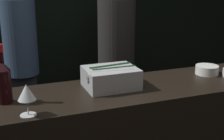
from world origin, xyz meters
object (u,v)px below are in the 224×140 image
at_px(person_blond_tee, 117,43).
at_px(person_grey_polo, 116,59).
at_px(red_wine_bottle_tall, 3,81).
at_px(ice_bin_with_bottles, 111,76).
at_px(person_in_hoodie, 21,56).
at_px(bowl_white, 207,70).
at_px(wine_glass, 27,93).

height_order(person_blond_tee, person_grey_polo, person_blond_tee).
xyz_separation_m(red_wine_bottle_tall, person_grey_polo, (1.03, 0.94, -0.20)).
distance_m(ice_bin_with_bottles, person_in_hoodie, 1.44).
bearing_deg(ice_bin_with_bottles, bowl_white, 1.49).
height_order(ice_bin_with_bottles, bowl_white, ice_bin_with_bottles).
bearing_deg(wine_glass, red_wine_bottle_tall, 114.16).
height_order(ice_bin_with_bottles, person_blond_tee, person_blond_tee).
distance_m(red_wine_bottle_tall, person_in_hoodie, 1.42).
height_order(wine_glass, person_blond_tee, person_blond_tee).
bearing_deg(person_grey_polo, wine_glass, 52.86).
xyz_separation_m(ice_bin_with_bottles, wine_glass, (-0.54, -0.25, 0.05)).
relative_size(wine_glass, person_blond_tee, 0.09).
bearing_deg(ice_bin_with_bottles, person_in_hoodie, 107.29).
height_order(bowl_white, red_wine_bottle_tall, red_wine_bottle_tall).
height_order(ice_bin_with_bottles, wine_glass, wine_glass).
height_order(bowl_white, person_in_hoodie, person_in_hoodie).
bearing_deg(wine_glass, person_grey_polo, 51.01).
distance_m(ice_bin_with_bottles, bowl_white, 0.75).
xyz_separation_m(red_wine_bottle_tall, person_blond_tee, (1.28, 1.54, -0.18)).
height_order(person_in_hoodie, person_grey_polo, person_grey_polo).
distance_m(person_in_hoodie, person_blond_tee, 1.08).
height_order(ice_bin_with_bottles, red_wine_bottle_tall, red_wine_bottle_tall).
xyz_separation_m(wine_glass, person_in_hoodie, (0.11, 1.61, -0.19)).
height_order(bowl_white, person_grey_polo, person_grey_polo).
distance_m(ice_bin_with_bottles, wine_glass, 0.59).
bearing_deg(wine_glass, bowl_white, 11.74).
distance_m(bowl_white, wine_glass, 1.31).
distance_m(wine_glass, person_grey_polo, 1.50).
xyz_separation_m(person_in_hoodie, person_grey_polo, (0.83, -0.46, 0.00)).
bearing_deg(person_in_hoodie, ice_bin_with_bottles, -143.46).
xyz_separation_m(wine_glass, person_grey_polo, (0.94, 1.16, -0.19)).
relative_size(ice_bin_with_bottles, person_blond_tee, 0.19).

